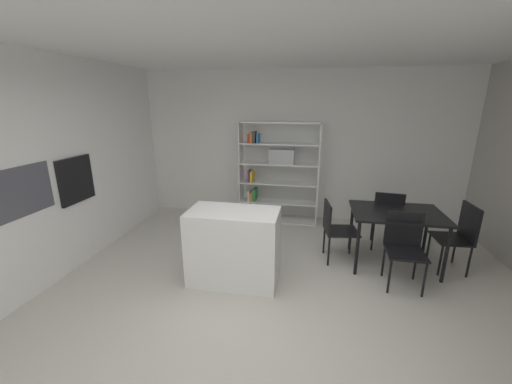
% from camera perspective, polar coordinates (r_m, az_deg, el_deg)
% --- Properties ---
extents(ground_plane, '(9.06, 9.06, 0.00)m').
position_cam_1_polar(ground_plane, '(3.61, 0.02, -21.02)').
color(ground_plane, beige).
extents(ceiling_slab, '(6.59, 6.17, 0.06)m').
position_cam_1_polar(ceiling_slab, '(2.94, 0.03, 28.22)').
color(ceiling_slab, white).
rests_on(ceiling_slab, ground_plane).
extents(back_partition, '(6.59, 0.06, 2.77)m').
position_cam_1_polar(back_partition, '(5.96, 5.52, 8.44)').
color(back_partition, white).
rests_on(back_partition, ground_plane).
extents(tall_cabinet_run_left, '(0.64, 5.56, 2.77)m').
position_cam_1_polar(tall_cabinet_run_left, '(4.53, -39.27, 2.32)').
color(tall_cabinet_run_left, white).
rests_on(tall_cabinet_run_left, ground_plane).
extents(cabinet_niche_splashback, '(0.01, 1.23, 0.55)m').
position_cam_1_polar(cabinet_niche_splashback, '(4.09, -39.61, -0.86)').
color(cabinet_niche_splashback, '#4C4C56').
rests_on(cabinet_niche_splashback, ground_plane).
extents(built_in_oven, '(0.06, 0.58, 0.61)m').
position_cam_1_polar(built_in_oven, '(4.77, -30.35, 1.99)').
color(built_in_oven, black).
rests_on(built_in_oven, ground_plane).
extents(kitchen_island, '(1.10, 0.61, 0.94)m').
position_cam_1_polar(kitchen_island, '(3.90, -4.11, -10.00)').
color(kitchen_island, white).
rests_on(kitchen_island, ground_plane).
extents(open_bookshelf, '(1.45, 0.32, 1.86)m').
position_cam_1_polar(open_bookshelf, '(5.68, 3.40, 3.71)').
color(open_bookshelf, white).
rests_on(open_bookshelf, ground_plane).
extents(dining_table, '(1.17, 0.86, 0.78)m').
position_cam_1_polar(dining_table, '(4.57, 24.59, -4.26)').
color(dining_table, black).
rests_on(dining_table, ground_plane).
extents(dining_chair_near, '(0.45, 0.45, 0.90)m').
position_cam_1_polar(dining_chair_near, '(4.23, 25.74, -8.46)').
color(dining_chair_near, black).
rests_on(dining_chair_near, ground_plane).
extents(dining_chair_far, '(0.46, 0.49, 0.93)m').
position_cam_1_polar(dining_chair_far, '(5.03, 23.08, -4.06)').
color(dining_chair_far, black).
rests_on(dining_chair_far, ground_plane).
extents(dining_chair_window_side, '(0.43, 0.47, 0.92)m').
position_cam_1_polar(dining_chair_window_side, '(4.89, 33.55, -6.21)').
color(dining_chair_window_side, black).
rests_on(dining_chair_window_side, ground_plane).
extents(dining_chair_island_side, '(0.51, 0.48, 0.86)m').
position_cam_1_polar(dining_chair_island_side, '(4.49, 14.36, -6.14)').
color(dining_chair_island_side, black).
rests_on(dining_chair_island_side, ground_plane).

